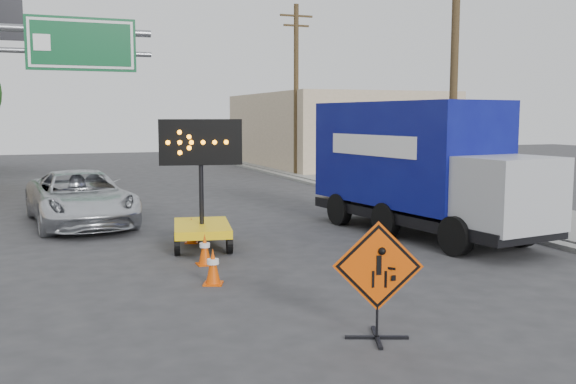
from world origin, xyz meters
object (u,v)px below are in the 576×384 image
arrow_board (202,220)px  box_truck (420,175)px  construction_sign (378,277)px  pickup_truck (80,198)px

arrow_board → box_truck: bearing=8.2°
arrow_board → box_truck: box_truck is taller
construction_sign → arrow_board: bearing=118.4°
arrow_board → pickup_truck: 5.27m
construction_sign → arrow_board: 7.30m
arrow_board → construction_sign: bearing=-72.2°
construction_sign → pickup_truck: construction_sign is taller
construction_sign → arrow_board: size_ratio=0.55×
construction_sign → arrow_board: (-0.88, 7.24, -0.22)m
construction_sign → box_truck: box_truck is taller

